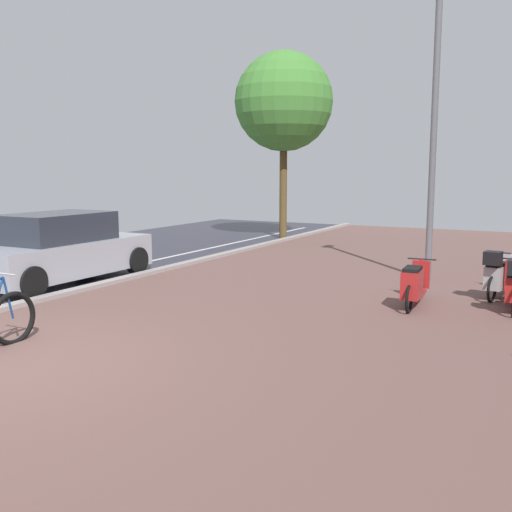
{
  "coord_description": "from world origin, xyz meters",
  "views": [
    {
      "loc": [
        6.05,
        -4.69,
        2.39
      ],
      "look_at": [
        1.68,
        3.59,
        1.02
      ],
      "focal_mm": 41.23,
      "sensor_mm": 36.0,
      "label": 1
    }
  ],
  "objects": [
    {
      "name": "scooter_far",
      "position": [
        5.02,
        7.05,
        0.43
      ],
      "size": [
        0.64,
        1.84,
        0.96
      ],
      "color": "black",
      "rests_on": "ground"
    },
    {
      "name": "parked_car_near",
      "position": [
        -3.51,
        4.39,
        0.69
      ],
      "size": [
        1.84,
        4.09,
        1.49
      ],
      "color": "#A5A7B1",
      "rests_on": "ground"
    },
    {
      "name": "scooter_near",
      "position": [
        3.79,
        5.54,
        0.4
      ],
      "size": [
        0.52,
        1.81,
        0.78
      ],
      "color": "black",
      "rests_on": "ground"
    },
    {
      "name": "lamp_post",
      "position": [
        3.46,
        8.32,
        3.43
      ],
      "size": [
        0.2,
        0.52,
        6.22
      ],
      "color": "slate",
      "rests_on": "ground"
    },
    {
      "name": "ground",
      "position": [
        1.43,
        0.0,
        -0.02
      ],
      "size": [
        21.0,
        40.0,
        0.13
      ],
      "color": "#2C2B38"
    },
    {
      "name": "street_tree",
      "position": [
        -2.68,
        13.89,
        4.68
      ],
      "size": [
        3.35,
        3.35,
        6.37
      ],
      "color": "brown",
      "rests_on": "ground"
    }
  ]
}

